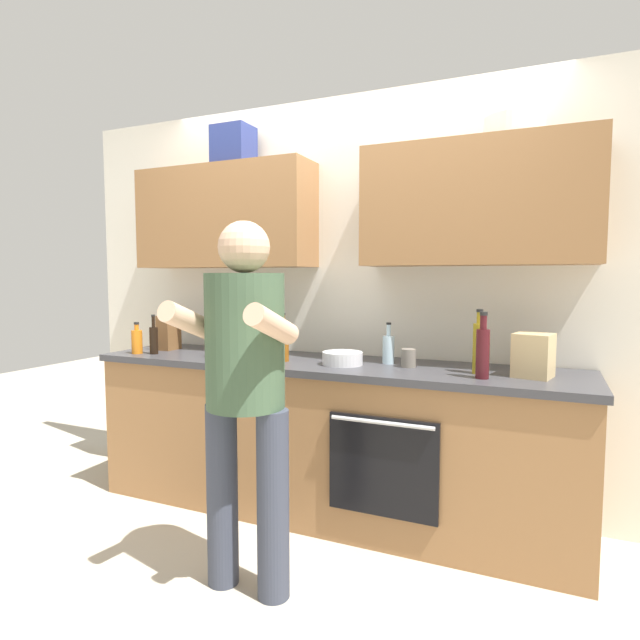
{
  "coord_description": "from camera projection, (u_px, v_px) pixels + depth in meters",
  "views": [
    {
      "loc": [
        1.15,
        -2.71,
        1.39
      ],
      "look_at": [
        0.01,
        -0.1,
        1.15
      ],
      "focal_mm": 29.03,
      "sensor_mm": 36.0,
      "label": 1
    }
  ],
  "objects": [
    {
      "name": "bottle_soy",
      "position": [
        154.0,
        339.0,
        3.27
      ],
      "size": [
        0.05,
        0.05,
        0.25
      ],
      "color": "black",
      "rests_on": "counter"
    },
    {
      "name": "mixing_bowl",
      "position": [
        342.0,
        358.0,
        2.88
      ],
      "size": [
        0.23,
        0.23,
        0.07
      ],
      "primitive_type": "cylinder",
      "color": "silver",
      "rests_on": "counter"
    },
    {
      "name": "back_wall_unit",
      "position": [
        344.0,
        258.0,
        3.18
      ],
      "size": [
        4.0,
        0.38,
        2.5
      ],
      "color": "silver",
      "rests_on": "ground"
    },
    {
      "name": "knife_block",
      "position": [
        169.0,
        332.0,
        3.47
      ],
      "size": [
        0.1,
        0.14,
        0.29
      ],
      "color": "brown",
      "rests_on": "counter"
    },
    {
      "name": "counter",
      "position": [
        326.0,
        438.0,
        3.01
      ],
      "size": [
        2.84,
        0.67,
        0.9
      ],
      "color": "olive",
      "rests_on": "ground"
    },
    {
      "name": "person_standing",
      "position": [
        245.0,
        377.0,
        2.22
      ],
      "size": [
        0.49,
        0.45,
        1.62
      ],
      "color": "#383D4C",
      "rests_on": "ground"
    },
    {
      "name": "grocery_bag_bread",
      "position": [
        533.0,
        355.0,
        2.51
      ],
      "size": [
        0.2,
        0.2,
        0.21
      ],
      "primitive_type": "cube",
      "rotation": [
        0.0,
        0.0,
        -0.24
      ],
      "color": "tan",
      "rests_on": "counter"
    },
    {
      "name": "bottle_water",
      "position": [
        388.0,
        349.0,
        2.91
      ],
      "size": [
        0.07,
        0.07,
        0.23
      ],
      "color": "silver",
      "rests_on": "counter"
    },
    {
      "name": "bottle_soda",
      "position": [
        218.0,
        343.0,
        3.12
      ],
      "size": [
        0.07,
        0.07,
        0.23
      ],
      "color": "#198C33",
      "rests_on": "counter"
    },
    {
      "name": "bottle_juice",
      "position": [
        137.0,
        341.0,
        3.29
      ],
      "size": [
        0.07,
        0.07,
        0.2
      ],
      "color": "orange",
      "rests_on": "counter"
    },
    {
      "name": "bottle_oil",
      "position": [
        479.0,
        347.0,
        2.61
      ],
      "size": [
        0.06,
        0.06,
        0.33
      ],
      "color": "olive",
      "rests_on": "counter"
    },
    {
      "name": "bottle_wine",
      "position": [
        483.0,
        351.0,
        2.48
      ],
      "size": [
        0.06,
        0.06,
        0.32
      ],
      "color": "#471419",
      "rests_on": "counter"
    },
    {
      "name": "cup_stoneware",
      "position": [
        409.0,
        358.0,
        2.8
      ],
      "size": [
        0.08,
        0.08,
        0.1
      ],
      "primitive_type": "cylinder",
      "color": "slate",
      "rests_on": "counter"
    },
    {
      "name": "ground_plane",
      "position": [
        326.0,
        512.0,
        3.05
      ],
      "size": [
        12.0,
        12.0,
        0.0
      ],
      "primitive_type": "plane",
      "color": "#B2A893"
    },
    {
      "name": "bottle_syrup",
      "position": [
        283.0,
        341.0,
        2.99
      ],
      "size": [
        0.06,
        0.06,
        0.28
      ],
      "color": "#8C4C14",
      "rests_on": "counter"
    },
    {
      "name": "bottle_hotsauce",
      "position": [
        219.0,
        331.0,
        3.43
      ],
      "size": [
        0.06,
        0.06,
        0.31
      ],
      "color": "red",
      "rests_on": "counter"
    },
    {
      "name": "potted_herb",
      "position": [
        246.0,
        329.0,
        3.15
      ],
      "size": [
        0.19,
        0.19,
        0.28
      ],
      "color": "#9E6647",
      "rests_on": "counter"
    }
  ]
}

